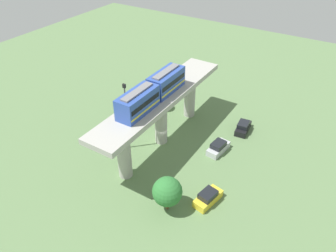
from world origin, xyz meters
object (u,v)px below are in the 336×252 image
at_px(parked_car_black, 243,127).
at_px(tree_near_viaduct, 158,95).
at_px(parked_car_silver, 218,148).
at_px(signal_post, 127,115).
at_px(train, 153,91).
at_px(parked_car_yellow, 208,198).
at_px(tree_mid_lot, 167,192).

distance_m(parked_car_black, tree_near_viaduct, 15.90).
distance_m(parked_car_silver, signal_post, 14.76).
relative_size(train, tree_near_viaduct, 3.11).
relative_size(parked_car_yellow, parked_car_black, 1.02).
bearing_deg(signal_post, parked_car_silver, -152.15).
bearing_deg(signal_post, parked_car_yellow, 167.17).
relative_size(parked_car_black, signal_post, 0.39).
bearing_deg(train, signal_post, 29.85).
bearing_deg(tree_near_viaduct, parked_car_silver, 160.32).
distance_m(parked_car_black, tree_mid_lot, 20.89).
bearing_deg(parked_car_yellow, parked_car_silver, -61.21).
bearing_deg(tree_mid_lot, parked_car_yellow, -135.61).
xyz_separation_m(train, tree_mid_lot, (-8.14, 9.16, -7.02)).
bearing_deg(tree_mid_lot, parked_car_black, -95.11).
bearing_deg(parked_car_black, tree_mid_lot, 78.95).
distance_m(train, parked_car_yellow, 16.08).
xyz_separation_m(tree_near_viaduct, signal_post, (-2.23, 11.57, 3.02)).
bearing_deg(parked_car_silver, train, 34.28).
bearing_deg(train, tree_mid_lot, 131.64).
xyz_separation_m(train, tree_near_viaduct, (5.63, -9.62, -6.98)).
height_order(parked_car_yellow, tree_near_viaduct, tree_near_viaduct).
relative_size(parked_car_black, tree_mid_lot, 0.89).
relative_size(train, tree_mid_lot, 2.78).
distance_m(parked_car_yellow, signal_post, 16.61).
distance_m(train, parked_car_silver, 13.53).
relative_size(parked_car_silver, tree_mid_lot, 0.90).
relative_size(train, parked_car_black, 3.11).
height_order(parked_car_silver, tree_near_viaduct, tree_near_viaduct).
relative_size(train, parked_car_yellow, 3.03).
bearing_deg(train, parked_car_black, -130.92).
distance_m(parked_car_silver, tree_mid_lot, 13.83).
bearing_deg(tree_near_viaduct, tree_mid_lot, 126.25).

